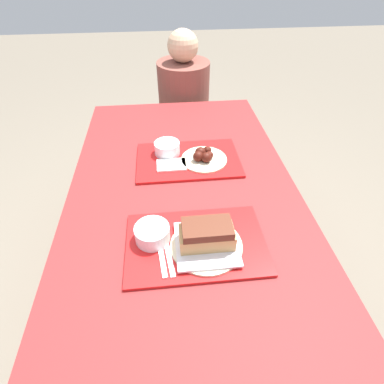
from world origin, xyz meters
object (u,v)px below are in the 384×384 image
person_seated_across (184,95)px  tray_near (196,243)px  tray_far (188,160)px  bowl_coleslaw_near (152,233)px  bowl_coleslaw_far (167,147)px  wings_plate_far (204,157)px  brisket_sandwich_plate (207,238)px

person_seated_across → tray_near: bearing=-93.0°
tray_near → person_seated_across: person_seated_across is taller
tray_near → tray_far: same height
bowl_coleslaw_near → bowl_coleslaw_far: size_ratio=1.00×
bowl_coleslaw_near → bowl_coleslaw_far: 0.51m
bowl_coleslaw_near → wings_plate_far: (0.23, 0.43, -0.01)m
tray_near → tray_far: (0.02, 0.48, 0.00)m
brisket_sandwich_plate → wings_plate_far: brisket_sandwich_plate is taller
tray_far → brisket_sandwich_plate: bearing=-88.6°
tray_near → wings_plate_far: size_ratio=2.25×
tray_near → wings_plate_far: (0.09, 0.46, 0.02)m
bowl_coleslaw_near → person_seated_across: (0.21, 1.29, -0.09)m
bowl_coleslaw_far → tray_near: bearing=-82.4°
bowl_coleslaw_near → wings_plate_far: wings_plate_far is taller
tray_far → bowl_coleslaw_far: (-0.09, 0.06, 0.04)m
tray_far → bowl_coleslaw_near: (-0.16, -0.45, 0.04)m
tray_near → bowl_coleslaw_near: 0.15m
bowl_coleslaw_far → wings_plate_far: wings_plate_far is taller
bowl_coleslaw_far → wings_plate_far: (0.16, -0.07, -0.01)m
bowl_coleslaw_near → tray_near: bearing=-11.7°
bowl_coleslaw_near → bowl_coleslaw_far: (0.07, 0.51, 0.00)m
brisket_sandwich_plate → bowl_coleslaw_far: bearing=100.5°
tray_far → person_seated_across: person_seated_across is taller
tray_near → tray_far: bearing=87.7°
bowl_coleslaw_far → person_seated_across: 0.80m
bowl_coleslaw_near → brisket_sandwich_plate: bearing=-15.6°
brisket_sandwich_plate → bowl_coleslaw_far: (-0.10, 0.56, -0.01)m
bowl_coleslaw_far → wings_plate_far: size_ratio=0.56×
wings_plate_far → brisket_sandwich_plate: bearing=-96.5°
person_seated_across → tray_far: bearing=-93.3°
bowl_coleslaw_near → person_seated_across: bearing=80.8°
brisket_sandwich_plate → wings_plate_far: bearing=83.5°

